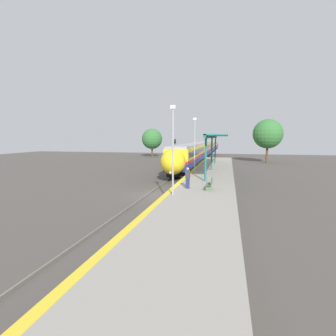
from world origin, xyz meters
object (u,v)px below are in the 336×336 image
railway_signal (175,151)px  lamppost_mid (195,142)px  lamppost_near (173,145)px  train (206,148)px  platform_bench (210,184)px  person_waiting (188,178)px

railway_signal → lamppost_mid: size_ratio=0.76×
lamppost_near → train: bearing=92.4°
train → platform_bench: (4.64, -51.36, -0.78)m
person_waiting → lamppost_mid: lamppost_mid is taller
train → lamppost_mid: lamppost_mid is taller
railway_signal → lamppost_near: size_ratio=0.76×
train → platform_bench: 51.57m
platform_bench → lamppost_near: (-2.38, -2.43, 3.00)m
train → lamppost_near: lamppost_near is taller
train → lamppost_mid: size_ratio=14.60×
lamppost_mid → railway_signal: bearing=111.2°
train → lamppost_mid: bearing=-86.9°
person_waiting → lamppost_mid: 9.38m
person_waiting → lamppost_mid: size_ratio=0.27×
train → person_waiting: size_ratio=54.18×
person_waiting → lamppost_near: lamppost_near is taller
platform_bench → train: bearing=95.2°
person_waiting → platform_bench: bearing=-7.0°
platform_bench → railway_signal: 22.51m
person_waiting → lamppost_near: (-0.63, -2.64, 2.61)m
railway_signal → platform_bench: bearing=-71.6°
lamppost_near → lamppost_mid: 11.63m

